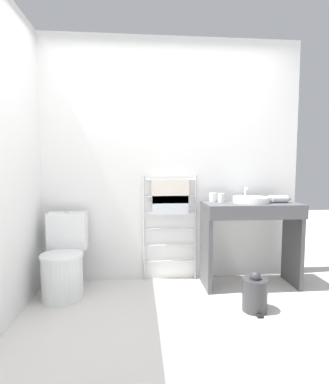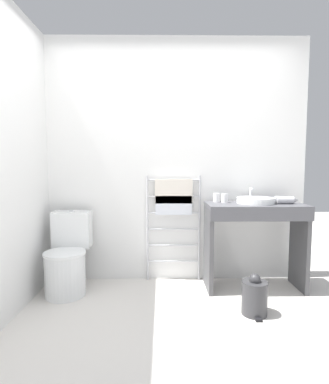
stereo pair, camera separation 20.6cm
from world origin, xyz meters
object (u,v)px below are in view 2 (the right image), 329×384
towel_radiator (174,205)px  hair_dryer (285,200)px  trash_bin (254,297)px  toilet (67,260)px  cup_near_edge (225,198)px  cup_near_wall (217,198)px  sink_basin (256,200)px

towel_radiator → hair_dryer: bearing=-11.3°
towel_radiator → trash_bin: 1.19m
toilet → cup_near_edge: size_ratio=8.69×
toilet → hair_dryer: size_ratio=3.59×
towel_radiator → hair_dryer: towel_radiator is taller
cup_near_edge → toilet: bearing=-174.2°
cup_near_wall → toilet: bearing=-171.6°
towel_radiator → cup_near_edge: bearing=-13.9°
cup_near_wall → trash_bin: bearing=-73.5°
sink_basin → trash_bin: (-0.16, -0.55, -0.74)m
sink_basin → hair_dryer: bearing=-5.6°
towel_radiator → sink_basin: bearing=-13.3°
towel_radiator → cup_near_wall: size_ratio=12.48×
towel_radiator → trash_bin: bearing=-49.2°
sink_basin → toilet: bearing=-177.1°
toilet → cup_near_wall: 1.61m
toilet → towel_radiator: 1.19m
toilet → cup_near_edge: bearing=5.8°
towel_radiator → cup_near_edge: (0.51, -0.13, 0.09)m
cup_near_edge → trash_bin: (0.13, -0.62, -0.75)m
towel_radiator → hair_dryer: size_ratio=5.20×
sink_basin → cup_near_wall: bearing=161.2°
cup_near_wall → cup_near_edge: size_ratio=1.01×
cup_near_wall → hair_dryer: cup_near_wall is taller
towel_radiator → cup_near_edge: size_ratio=12.59×
hair_dryer → cup_near_edge: bearing=171.0°
cup_near_wall → cup_near_edge: (0.07, -0.06, -0.00)m
toilet → towel_radiator: (1.04, 0.28, 0.49)m
cup_near_edge → cup_near_wall: bearing=139.1°
trash_bin → cup_near_edge: bearing=102.0°
toilet → sink_basin: sink_basin is taller
trash_bin → towel_radiator: bearing=130.8°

